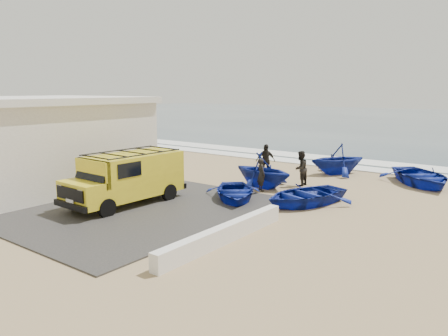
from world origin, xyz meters
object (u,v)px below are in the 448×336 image
Objects in this scene: building at (33,141)px; boat_far_right at (421,176)px; boat_near_left at (234,192)px; boat_mid_left at (262,170)px; boat_near_right at (305,195)px; boat_far_left at (338,159)px; fisherman_back at (265,161)px; fisherman_front at (261,175)px; fisherman_middle at (300,168)px; van at (128,176)px; parapet at (224,234)px.

building is 2.19× the size of boat_far_right.
boat_mid_left reaches higher than boat_near_left.
building is at bearing -140.87° from boat_near_right.
fisherman_back reaches higher than boat_far_left.
fisherman_front is 3.17m from fisherman_back.
fisherman_front is 0.89× the size of fisherman_middle.
boat_near_right is 2.26× the size of fisherman_middle.
fisherman_back is at bearing -95.23° from boat_far_left.
van is 14.16m from boat_far_right.
fisherman_middle is (1.29, 1.43, 0.02)m from boat_mid_left.
fisherman_front is (-2.74, 1.01, 0.36)m from boat_near_right.
boat_far_left is 4.22m from fisherman_back.
boat_far_right is (15.26, 11.44, -1.72)m from building.
boat_far_right is at bearing 36.86° from building.
boat_near_right is 3.54m from boat_mid_left.
fisherman_middle reaches higher than boat_near_right.
boat_mid_left is at bearing -110.94° from fisherman_back.
fisherman_back is at bearing 156.89° from boat_near_right.
fisherman_middle is (-4.68, -3.73, 0.41)m from boat_far_right.
boat_mid_left reaches higher than parapet.
boat_near_right is 3.62m from fisherman_middle.
boat_far_right is 8.10m from fisherman_front.
fisherman_front is (3.08, 5.32, -0.40)m from van.
fisherman_front is at bearing 61.53° from van.
boat_near_left is 0.88× the size of boat_near_right.
boat_mid_left is 1.93m from fisherman_middle.
parapet is at bearing 12.23° from fisherman_middle.
parapet is 1.76× the size of boat_near_left.
building is 10.42m from boat_near_left.
van is at bearing 93.30° from fisherman_front.
van is 12.15m from boat_far_left.
boat_far_left reaches higher than parapet.
van is 1.31× the size of boat_near_right.
building is 6.15× the size of fisherman_front.
boat_far_left is 6.16m from fisherman_front.
boat_far_left is at bearing 1.20° from fisherman_back.
boat_far_right reaches higher than parapet.
boat_near_left is 0.79× the size of boat_far_right.
building reaches higher than boat_near_right.
boat_far_right is at bearing -26.17° from fisherman_back.
parapet is 8.93m from fisherman_middle.
van is 7.29m from boat_near_right.
building reaches higher than van.
van is 2.96× the size of fisherman_middle.
fisherman_back is (-4.24, 3.80, 0.50)m from boat_near_right.
fisherman_front is 0.85× the size of fisherman_back.
van is 8.44m from fisherman_middle.
boat_near_right is 2.54× the size of fisherman_front.
boat_mid_left is at bearing 113.80° from parapet.
boat_mid_left is (-3.21, 7.27, 0.57)m from parapet.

